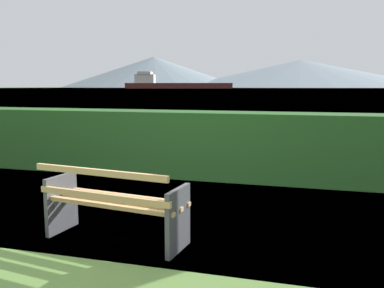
% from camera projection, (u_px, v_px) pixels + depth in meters
% --- Properties ---
extents(ground_plane, '(1400.00, 1400.00, 0.00)m').
position_uv_depth(ground_plane, '(118.00, 239.00, 4.44)').
color(ground_plane, '#567A38').
extents(water_surface, '(620.00, 620.00, 0.00)m').
position_uv_depth(water_surface, '(298.00, 89.00, 299.75)').
color(water_surface, '#6B8EA3').
rests_on(water_surface, ground_plane).
extents(park_bench, '(1.67, 0.78, 0.87)m').
position_uv_depth(park_bench, '(114.00, 205.00, 4.32)').
color(park_bench, tan).
rests_on(park_bench, ground_plane).
extents(hedge_row, '(10.50, 0.84, 1.23)m').
position_uv_depth(hedge_row, '(194.00, 144.00, 7.53)').
color(hedge_row, '#285B23').
rests_on(hedge_row, ground_plane).
extents(cargo_ship_large, '(84.14, 27.89, 13.06)m').
position_uv_depth(cargo_ship_large, '(171.00, 84.00, 309.44)').
color(cargo_ship_large, '#471E19').
rests_on(cargo_ship_large, water_surface).
extents(distant_hills, '(874.12, 414.85, 45.93)m').
position_uv_depth(distant_hills, '(369.00, 72.00, 539.17)').
color(distant_hills, gray).
rests_on(distant_hills, ground_plane).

